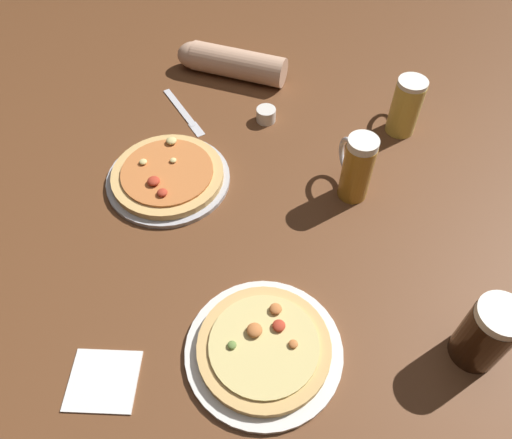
{
  "coord_description": "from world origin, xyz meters",
  "views": [
    {
      "loc": [
        -0.0,
        -0.69,
        0.89
      ],
      "look_at": [
        0.0,
        0.0,
        0.02
      ],
      "focal_mm": 34.19,
      "sensor_mm": 36.0,
      "label": 1
    }
  ],
  "objects_px": {
    "ramekin_sauce": "(268,115)",
    "beer_mug_dark": "(359,167)",
    "pizza_plate_far": "(170,176)",
    "diner_arm": "(230,62)",
    "napkin_folded": "(106,380)",
    "knife_right": "(185,112)",
    "beer_mug_pale": "(491,333)",
    "beer_mug_amber": "(407,105)",
    "pizza_plate_near": "(267,348)"
  },
  "relations": [
    {
      "from": "beer_mug_pale",
      "to": "pizza_plate_near",
      "type": "bearing_deg",
      "value": 179.77
    },
    {
      "from": "ramekin_sauce",
      "to": "pizza_plate_far",
      "type": "bearing_deg",
      "value": -137.32
    },
    {
      "from": "beer_mug_amber",
      "to": "knife_right",
      "type": "bearing_deg",
      "value": 173.21
    },
    {
      "from": "diner_arm",
      "to": "pizza_plate_near",
      "type": "bearing_deg",
      "value": -84.05
    },
    {
      "from": "beer_mug_pale",
      "to": "ramekin_sauce",
      "type": "distance_m",
      "value": 0.78
    },
    {
      "from": "beer_mug_dark",
      "to": "beer_mug_pale",
      "type": "distance_m",
      "value": 0.45
    },
    {
      "from": "napkin_folded",
      "to": "pizza_plate_far",
      "type": "bearing_deg",
      "value": 82.26
    },
    {
      "from": "napkin_folded",
      "to": "ramekin_sauce",
      "type": "bearing_deg",
      "value": 66.68
    },
    {
      "from": "beer_mug_amber",
      "to": "napkin_folded",
      "type": "relative_size",
      "value": 1.26
    },
    {
      "from": "napkin_folded",
      "to": "pizza_plate_near",
      "type": "bearing_deg",
      "value": 10.42
    },
    {
      "from": "napkin_folded",
      "to": "knife_right",
      "type": "xyz_separation_m",
      "value": [
        0.08,
        0.76,
        -0.0
      ]
    },
    {
      "from": "ramekin_sauce",
      "to": "knife_right",
      "type": "distance_m",
      "value": 0.23
    },
    {
      "from": "pizza_plate_far",
      "to": "beer_mug_pale",
      "type": "relative_size",
      "value": 1.9
    },
    {
      "from": "beer_mug_dark",
      "to": "beer_mug_amber",
      "type": "distance_m",
      "value": 0.28
    },
    {
      "from": "ramekin_sauce",
      "to": "beer_mug_dark",
      "type": "bearing_deg",
      "value": -52.87
    },
    {
      "from": "pizza_plate_far",
      "to": "napkin_folded",
      "type": "xyz_separation_m",
      "value": [
        -0.07,
        -0.5,
        -0.01
      ]
    },
    {
      "from": "beer_mug_dark",
      "to": "beer_mug_amber",
      "type": "height_order",
      "value": "beer_mug_dark"
    },
    {
      "from": "knife_right",
      "to": "beer_mug_pale",
      "type": "bearing_deg",
      "value": -49.04
    },
    {
      "from": "napkin_folded",
      "to": "diner_arm",
      "type": "bearing_deg",
      "value": 77.77
    },
    {
      "from": "napkin_folded",
      "to": "beer_mug_dark",
      "type": "bearing_deg",
      "value": 41.87
    },
    {
      "from": "pizza_plate_far",
      "to": "napkin_folded",
      "type": "bearing_deg",
      "value": -97.74
    },
    {
      "from": "beer_mug_dark",
      "to": "napkin_folded",
      "type": "distance_m",
      "value": 0.7
    },
    {
      "from": "ramekin_sauce",
      "to": "napkin_folded",
      "type": "relative_size",
      "value": 0.42
    },
    {
      "from": "knife_right",
      "to": "ramekin_sauce",
      "type": "bearing_deg",
      "value": -8.3
    },
    {
      "from": "pizza_plate_near",
      "to": "napkin_folded",
      "type": "bearing_deg",
      "value": -169.58
    },
    {
      "from": "pizza_plate_near",
      "to": "knife_right",
      "type": "bearing_deg",
      "value": 106.85
    },
    {
      "from": "beer_mug_amber",
      "to": "napkin_folded",
      "type": "bearing_deg",
      "value": -134.35
    },
    {
      "from": "pizza_plate_far",
      "to": "beer_mug_dark",
      "type": "bearing_deg",
      "value": -5.07
    },
    {
      "from": "pizza_plate_near",
      "to": "beer_mug_amber",
      "type": "distance_m",
      "value": 0.74
    },
    {
      "from": "pizza_plate_near",
      "to": "diner_arm",
      "type": "distance_m",
      "value": 0.89
    },
    {
      "from": "beer_mug_dark",
      "to": "beer_mug_amber",
      "type": "xyz_separation_m",
      "value": [
        0.16,
        0.23,
        -0.01
      ]
    },
    {
      "from": "knife_right",
      "to": "diner_arm",
      "type": "bearing_deg",
      "value": 55.84
    },
    {
      "from": "pizza_plate_near",
      "to": "knife_right",
      "type": "xyz_separation_m",
      "value": [
        -0.21,
        0.71,
        -0.01
      ]
    },
    {
      "from": "ramekin_sauce",
      "to": "beer_mug_pale",
      "type": "bearing_deg",
      "value": -60.38
    },
    {
      "from": "beer_mug_dark",
      "to": "beer_mug_pale",
      "type": "bearing_deg",
      "value": -65.97
    },
    {
      "from": "ramekin_sauce",
      "to": "napkin_folded",
      "type": "xyz_separation_m",
      "value": [
        -0.31,
        -0.73,
        -0.02
      ]
    },
    {
      "from": "knife_right",
      "to": "diner_arm",
      "type": "distance_m",
      "value": 0.22
    },
    {
      "from": "beer_mug_pale",
      "to": "knife_right",
      "type": "height_order",
      "value": "beer_mug_pale"
    },
    {
      "from": "pizza_plate_near",
      "to": "ramekin_sauce",
      "type": "xyz_separation_m",
      "value": [
        0.02,
        0.67,
        0.0
      ]
    },
    {
      "from": "beer_mug_dark",
      "to": "napkin_folded",
      "type": "xyz_separation_m",
      "value": [
        -0.52,
        -0.46,
        -0.08
      ]
    },
    {
      "from": "diner_arm",
      "to": "ramekin_sauce",
      "type": "bearing_deg",
      "value": -62.78
    },
    {
      "from": "pizza_plate_near",
      "to": "pizza_plate_far",
      "type": "distance_m",
      "value": 0.5
    },
    {
      "from": "beer_mug_amber",
      "to": "beer_mug_pale",
      "type": "relative_size",
      "value": 0.99
    },
    {
      "from": "pizza_plate_near",
      "to": "beer_mug_dark",
      "type": "relative_size",
      "value": 1.74
    },
    {
      "from": "beer_mug_amber",
      "to": "beer_mug_pale",
      "type": "xyz_separation_m",
      "value": [
        0.02,
        -0.64,
        0.0
      ]
    },
    {
      "from": "pizza_plate_far",
      "to": "diner_arm",
      "type": "height_order",
      "value": "diner_arm"
    },
    {
      "from": "beer_mug_dark",
      "to": "beer_mug_amber",
      "type": "relative_size",
      "value": 1.1
    },
    {
      "from": "beer_mug_pale",
      "to": "ramekin_sauce",
      "type": "xyz_separation_m",
      "value": [
        -0.38,
        0.68,
        -0.06
      ]
    },
    {
      "from": "beer_mug_amber",
      "to": "napkin_folded",
      "type": "distance_m",
      "value": 0.97
    },
    {
      "from": "pizza_plate_near",
      "to": "beer_mug_amber",
      "type": "height_order",
      "value": "beer_mug_amber"
    }
  ]
}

